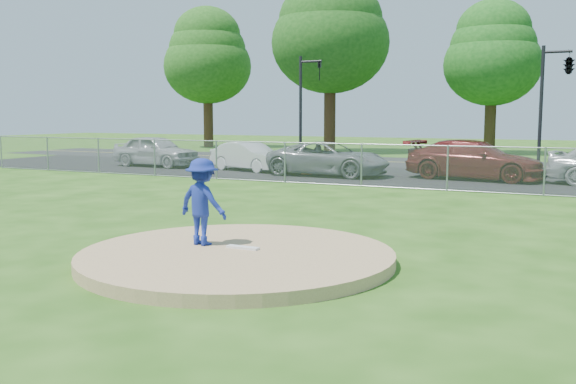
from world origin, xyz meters
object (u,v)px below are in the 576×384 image
tree_left (330,28)px  parked_car_gray (329,159)px  traffic_signal_center (566,67)px  pitcher (202,202)px  tree_center (493,53)px  tree_far_left (207,55)px  parked_car_darkred (475,160)px  traffic_signal_left (305,99)px  traffic_cone (307,165)px  parked_car_silver (156,151)px  parked_car_white (249,156)px

tree_left → parked_car_gray: bearing=-67.8°
traffic_signal_center → parked_car_gray: size_ratio=1.11×
pitcher → parked_car_gray: (-3.74, 15.01, -0.27)m
tree_left → tree_center: 10.59m
tree_far_left → parked_car_darkred: (23.14, -16.78, -6.28)m
tree_far_left → traffic_signal_center: tree_far_left is taller
tree_far_left → traffic_signal_left: bearing=-39.7°
traffic_signal_left → traffic_cone: size_ratio=7.36×
traffic_signal_center → parked_car_darkred: 7.49m
pitcher → parked_car_darkred: pitcher is taller
parked_car_silver → parked_car_darkred: bearing=-84.4°
tree_far_left → parked_car_gray: size_ratio=2.13×
parked_car_gray → pitcher: bearing=-164.0°
parked_car_gray → parked_car_darkred: (5.71, 1.02, 0.07)m
tree_center → parked_car_darkred: tree_center is taller
parked_car_white → traffic_signal_left: bearing=17.2°
tree_center → traffic_signal_left: 14.63m
traffic_signal_left → parked_car_silver: 8.39m
parked_car_darkred → parked_car_gray: bearing=107.1°
traffic_cone → parked_car_gray: bearing=-11.5°
traffic_signal_left → traffic_cone: traffic_signal_left is taller
parked_car_gray → tree_far_left: bearing=46.5°
tree_far_left → parked_car_darkred: tree_far_left is taller
traffic_signal_left → parked_car_gray: (4.20, -6.80, -2.65)m
tree_left → parked_car_darkred: (12.14, -14.78, -7.46)m
tree_far_left → parked_car_silver: tree_far_left is taller
tree_left → parked_car_darkred: 20.53m
traffic_signal_left → tree_far_left: bearing=140.3°
pitcher → parked_car_white: bearing=-55.2°
pitcher → traffic_cone: bearing=-64.2°
parked_car_silver → parked_car_gray: size_ratio=0.89×
traffic_cone → parked_car_gray: 1.17m
pitcher → traffic_cone: (-4.84, 15.23, -0.59)m
traffic_signal_center → parked_car_silver: traffic_signal_center is taller
traffic_cone → parked_car_white: parked_car_white is taller
parked_car_white → parked_car_darkred: 9.83m
tree_center → parked_car_white: size_ratio=2.51×
traffic_signal_center → parked_car_white: bearing=-154.1°
parked_car_gray → traffic_signal_center: bearing=-49.4°
tree_far_left → traffic_signal_left: (13.24, -11.00, -3.70)m
traffic_signal_left → parked_car_white: 6.73m
traffic_signal_center → parked_car_white: size_ratio=1.43×
pitcher → traffic_signal_center: bearing=-94.2°
tree_far_left → parked_car_white: bearing=-52.2°
pitcher → parked_car_gray: size_ratio=0.31×
traffic_cone → parked_car_white: size_ratio=0.19×
traffic_signal_center → parked_car_white: traffic_signal_center is taller
parked_car_white → traffic_signal_center: bearing=-47.6°
tree_center → traffic_cone: tree_center is taller
traffic_signal_left → traffic_cone: (3.10, -6.57, -2.97)m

